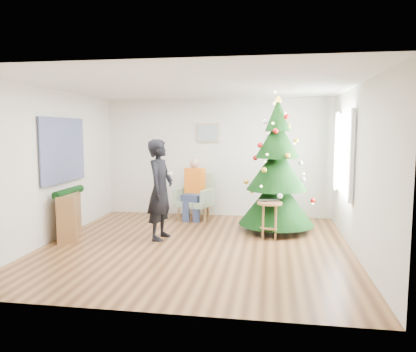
% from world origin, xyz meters
% --- Properties ---
extents(floor, '(5.00, 5.00, 0.00)m').
position_xyz_m(floor, '(0.00, 0.00, 0.00)').
color(floor, brown).
rests_on(floor, ground).
extents(ceiling, '(5.00, 5.00, 0.00)m').
position_xyz_m(ceiling, '(0.00, 0.00, 2.60)').
color(ceiling, white).
rests_on(ceiling, wall_back).
extents(wall_back, '(5.00, 0.00, 5.00)m').
position_xyz_m(wall_back, '(0.00, 2.50, 1.30)').
color(wall_back, silver).
rests_on(wall_back, floor).
extents(wall_front, '(5.00, 0.00, 5.00)m').
position_xyz_m(wall_front, '(0.00, -2.50, 1.30)').
color(wall_front, silver).
rests_on(wall_front, floor).
extents(wall_left, '(0.00, 5.00, 5.00)m').
position_xyz_m(wall_left, '(-2.50, 0.00, 1.30)').
color(wall_left, silver).
rests_on(wall_left, floor).
extents(wall_right, '(0.00, 5.00, 5.00)m').
position_xyz_m(wall_right, '(2.50, 0.00, 1.30)').
color(wall_right, silver).
rests_on(wall_right, floor).
extents(window_panel, '(0.04, 1.30, 1.40)m').
position_xyz_m(window_panel, '(2.47, 1.00, 1.50)').
color(window_panel, white).
rests_on(window_panel, wall_right).
extents(curtains, '(0.05, 1.75, 1.50)m').
position_xyz_m(curtains, '(2.44, 1.00, 1.50)').
color(curtains, white).
rests_on(curtains, wall_right).
extents(christmas_tree, '(1.42, 1.42, 2.56)m').
position_xyz_m(christmas_tree, '(1.31, 1.24, 1.15)').
color(christmas_tree, '#3F2816').
rests_on(christmas_tree, floor).
extents(stool, '(0.44, 0.44, 0.66)m').
position_xyz_m(stool, '(1.19, 0.67, 0.33)').
color(stool, brown).
rests_on(stool, floor).
extents(laptop, '(0.42, 0.34, 0.03)m').
position_xyz_m(laptop, '(1.19, 0.67, 0.67)').
color(laptop, silver).
rests_on(laptop, stool).
extents(armchair, '(0.87, 0.84, 0.99)m').
position_xyz_m(armchair, '(-0.41, 2.06, 0.36)').
color(armchair, '#8CA585').
rests_on(armchair, floor).
extents(seated_person, '(0.49, 0.65, 1.30)m').
position_xyz_m(seated_person, '(-0.43, 2.01, 0.67)').
color(seated_person, navy).
rests_on(seated_person, armchair).
extents(standing_man, '(0.49, 0.68, 1.75)m').
position_xyz_m(standing_man, '(-0.70, 0.35, 0.88)').
color(standing_man, black).
rests_on(standing_man, floor).
extents(game_controller, '(0.05, 0.13, 0.04)m').
position_xyz_m(game_controller, '(-0.52, 0.32, 1.17)').
color(game_controller, white).
rests_on(game_controller, standing_man).
extents(console, '(0.63, 1.04, 0.80)m').
position_xyz_m(console, '(-2.33, 0.19, 0.40)').
color(console, brown).
rests_on(console, floor).
extents(garland, '(0.14, 0.90, 0.14)m').
position_xyz_m(garland, '(-2.33, 0.19, 0.82)').
color(garland, black).
rests_on(garland, console).
extents(tapestry, '(0.03, 1.50, 1.15)m').
position_xyz_m(tapestry, '(-2.46, 0.30, 1.55)').
color(tapestry, black).
rests_on(tapestry, wall_left).
extents(framed_picture, '(0.52, 0.05, 0.42)m').
position_xyz_m(framed_picture, '(-0.20, 2.46, 1.85)').
color(framed_picture, tan).
rests_on(framed_picture, wall_back).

